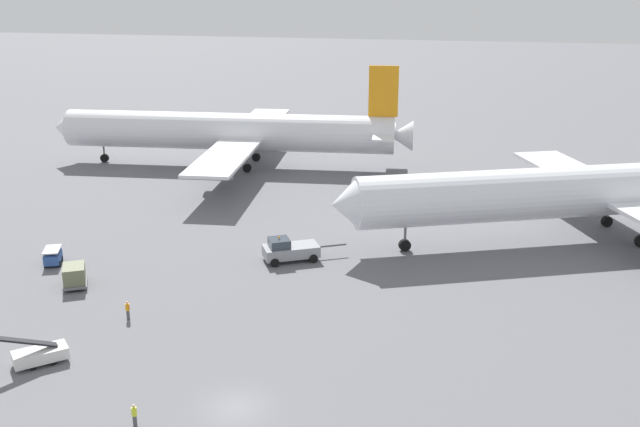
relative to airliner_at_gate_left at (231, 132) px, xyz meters
name	(u,v)px	position (x,y,z in m)	size (l,w,h in m)	color
ground_plane	(237,407)	(22.12, -63.48, -5.40)	(600.00, 600.00, 0.00)	slate
airliner_at_gate_left	(231,132)	(0.00, 0.00, 0.00)	(56.79, 47.76, 15.89)	silver
airliner_being_pushed	(602,191)	(51.24, -22.22, 0.23)	(58.10, 41.24, 16.83)	white
pushback_tug	(289,250)	(18.77, -36.30, -4.21)	(8.54, 5.52, 2.81)	gray
gse_belt_loader_portside	(39,354)	(5.40, -61.05, -4.57)	(4.46, 4.25, 3.02)	silver
gse_baggage_cart_near_cluster	(53,257)	(-4.84, -42.66, -4.53)	(2.49, 3.12, 1.71)	#2D5199
gse_container_dolly_flat	(74,275)	(0.35, -47.28, -4.22)	(3.47, 3.86, 2.15)	slate
ground_crew_wing_walker_right	(134,415)	(16.24, -67.03, -4.52)	(0.36, 0.36, 1.68)	#4C4C51
ground_crew_ramp_agent_by_cones	(128,310)	(8.54, -52.60, -4.50)	(0.44, 0.39, 1.71)	#4C4C51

